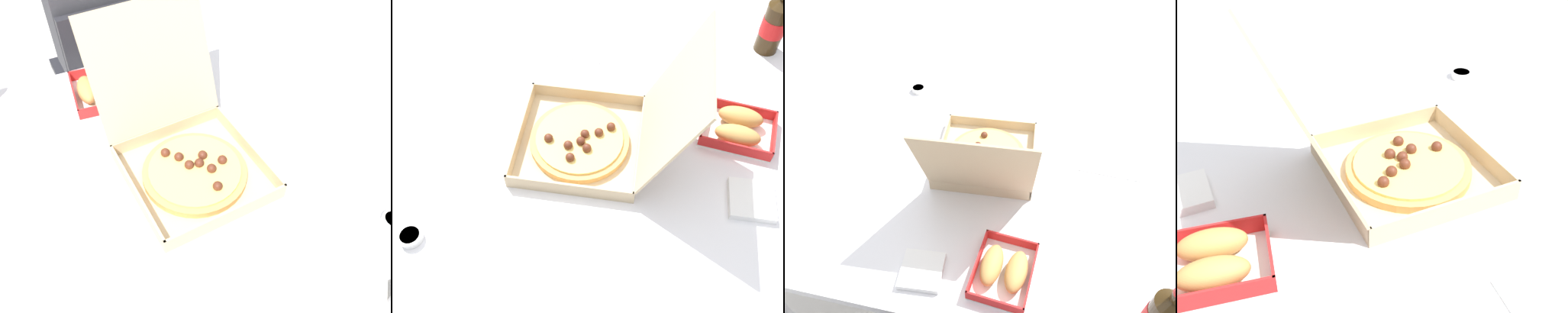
# 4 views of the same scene
# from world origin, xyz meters

# --- Properties ---
(ground_plane) EXTENTS (10.00, 10.00, 0.00)m
(ground_plane) POSITION_xyz_m (0.00, 0.00, 0.00)
(ground_plane) COLOR beige
(dining_table) EXTENTS (1.43, 0.98, 0.71)m
(dining_table) POSITION_xyz_m (0.00, 0.00, 0.64)
(dining_table) COLOR white
(dining_table) RESTS_ON ground_plane
(chair) EXTENTS (0.42, 0.42, 0.83)m
(chair) POSITION_xyz_m (-0.02, 0.73, 0.48)
(chair) COLOR #232328
(chair) RESTS_ON ground_plane
(diner_person) EXTENTS (0.37, 0.42, 1.15)m
(diner_person) POSITION_xyz_m (-0.02, 0.78, 0.69)
(diner_person) COLOR #333847
(diner_person) RESTS_ON ground_plane
(pizza_box_open) EXTENTS (0.35, 0.47, 0.34)m
(pizza_box_open) POSITION_xyz_m (-0.02, -0.03, 0.76)
(pizza_box_open) COLOR tan
(pizza_box_open) RESTS_ON dining_table
(bread_side_box) EXTENTS (0.17, 0.20, 0.06)m
(bread_side_box) POSITION_xyz_m (-0.14, 0.33, 0.73)
(bread_side_box) COLOR white
(bread_side_box) RESTS_ON dining_table
(paper_menu) EXTENTS (0.22, 0.16, 0.00)m
(paper_menu) POSITION_xyz_m (-0.43, -0.15, 0.71)
(paper_menu) COLOR white
(paper_menu) RESTS_ON dining_table
(napkin_pile) EXTENTS (0.12, 0.12, 0.02)m
(napkin_pile) POSITION_xyz_m (0.07, 0.37, 0.72)
(napkin_pile) COLOR white
(napkin_pile) RESTS_ON dining_table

